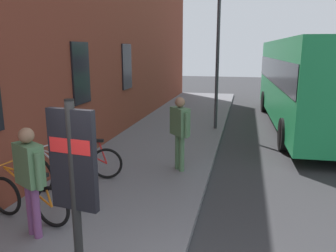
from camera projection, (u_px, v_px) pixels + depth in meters
ground at (252, 167)px, 8.78m from camera, size 60.00×60.00×0.00m
sidewalk_pavement at (167, 139)px, 11.27m from camera, size 24.00×3.50×0.12m
bicycle_mid_rack at (28, 200)px, 5.70m from camera, size 0.50×1.75×0.97m
bicycle_end_of_row at (59, 178)px, 6.64m from camera, size 0.67×1.71×0.97m
bicycle_under_window at (84, 162)px, 7.60m from camera, size 0.56×1.74×0.97m
transit_info_sign at (74, 174)px, 3.56m from camera, size 0.15×0.56×2.40m
city_bus at (307, 79)px, 12.80m from camera, size 10.59×2.96×3.35m
pedestrian_crossing_street at (30, 171)px, 5.10m from camera, size 0.46×0.60×1.76m
pedestrian_by_facade at (180, 126)px, 7.99m from camera, size 0.55×0.54×1.80m
street_lamp at (218, 49)px, 11.93m from camera, size 0.28×0.28×4.83m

